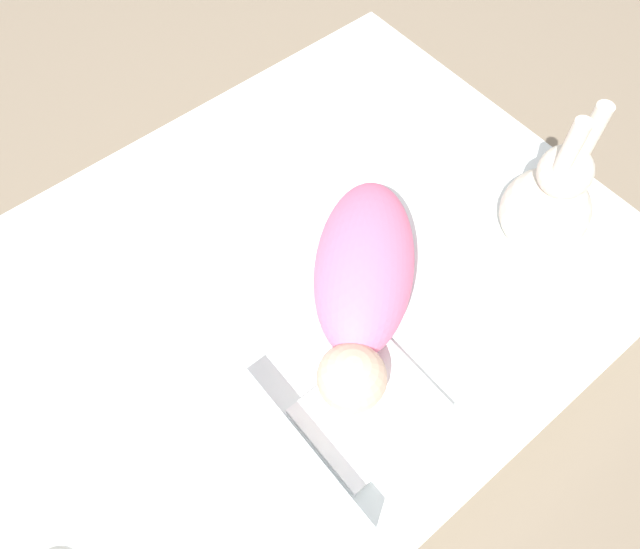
{
  "coord_description": "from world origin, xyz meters",
  "views": [
    {
      "loc": [
        0.33,
        0.55,
        1.26
      ],
      "look_at": [
        -0.07,
        0.05,
        0.17
      ],
      "focal_mm": 35.0,
      "sensor_mm": 36.0,
      "label": 1
    }
  ],
  "objects": [
    {
      "name": "ground_plane",
      "position": [
        0.0,
        0.0,
        0.0
      ],
      "size": [
        12.0,
        12.0,
        0.0
      ],
      "primitive_type": "plane",
      "color": "#7A6B56"
    },
    {
      "name": "bed_mattress",
      "position": [
        0.0,
        0.0,
        0.06
      ],
      "size": [
        1.5,
        1.09,
        0.12
      ],
      "color": "white",
      "rests_on": "ground_plane"
    },
    {
      "name": "burp_cloth",
      "position": [
        0.03,
        0.32,
        0.13
      ],
      "size": [
        0.25,
        0.19,
        0.02
      ],
      "color": "white",
      "rests_on": "bed_mattress"
    },
    {
      "name": "swaddled_baby",
      "position": [
        -0.12,
        0.13,
        0.2
      ],
      "size": [
        0.45,
        0.44,
        0.15
      ],
      "rotation": [
        0.0,
        0.0,
        0.75
      ],
      "color": "pink",
      "rests_on": "bed_mattress"
    },
    {
      "name": "pillow",
      "position": [
        0.32,
        0.31,
        0.17
      ],
      "size": [
        0.31,
        0.35,
        0.08
      ],
      "color": "white",
      "rests_on": "bed_mattress"
    },
    {
      "name": "bunny_plush",
      "position": [
        -0.51,
        0.25,
        0.24
      ],
      "size": [
        0.18,
        0.18,
        0.37
      ],
      "color": "beige",
      "rests_on": "bed_mattress"
    }
  ]
}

